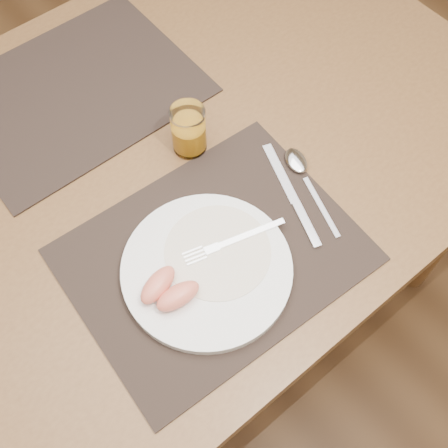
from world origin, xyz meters
The scene contains 11 objects.
ground centered at (0.00, 0.00, 0.00)m, with size 5.00×5.00×0.00m, color brown.
table centered at (0.00, 0.00, 0.67)m, with size 1.40×0.90×0.75m.
placemat_near centered at (-0.02, -0.22, 0.75)m, with size 0.45×0.35×0.00m, color black.
placemat_far centered at (-0.01, 0.22, 0.75)m, with size 0.45×0.35×0.00m, color black.
plate centered at (-0.05, -0.24, 0.76)m, with size 0.27×0.27×0.02m, color white.
plate_dressing centered at (-0.02, -0.23, 0.77)m, with size 0.17×0.17×0.00m.
fork centered at (0.00, -0.22, 0.77)m, with size 0.17×0.06×0.00m.
knife centered at (0.15, -0.23, 0.76)m, with size 0.09×0.21×0.01m.
spoon centered at (0.20, -0.19, 0.76)m, with size 0.08×0.19×0.01m.
juice_glass centered at (0.08, -0.02, 0.80)m, with size 0.06×0.06×0.09m.
grapefruit_wedges centered at (-0.12, -0.24, 0.78)m, with size 0.09×0.08×0.03m.
Camera 1 is at (-0.26, -0.54, 1.57)m, focal length 45.00 mm.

